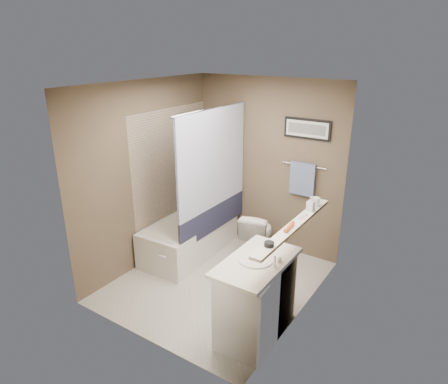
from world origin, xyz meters
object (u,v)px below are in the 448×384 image
Objects in this scene: bathtub at (190,236)px; glass_jar at (316,202)px; hair_brush_front at (289,227)px; soap_bottle at (311,204)px; vanity at (256,299)px; toilet at (258,234)px; candle_bowl_near at (269,244)px.

glass_jar reaches higher than bathtub.
bathtub is 2.01m from glass_jar.
bathtub is 6.82× the size of hair_brush_front.
soap_bottle is at bearing 90.00° from hair_brush_front.
glass_jar is (0.19, 0.97, 0.77)m from vanity.
toilet is 6.66× the size of glass_jar.
vanity is at bearing 106.25° from toilet.
toilet is 1.98m from candle_bowl_near.
bathtub is 15.00× the size of glass_jar.
vanity is at bearing -100.83° from glass_jar.
vanity reaches higher than toilet.
glass_jar reaches higher than toilet.
vanity is (0.76, -1.41, 0.07)m from toilet.
bathtub is 0.95m from toilet.
hair_brush_front is (0.19, 0.28, 0.74)m from vanity.
bathtub is 16.67× the size of candle_bowl_near.
toilet is at bearing 147.95° from soap_bottle.
glass_jar is at bearing 75.39° from vanity.
glass_jar is (0.00, 1.11, 0.03)m from candle_bowl_near.
hair_brush_front is at bearing 117.87° from toilet.
candle_bowl_near is at bearing 109.29° from toilet.
hair_brush_front reaches higher than candle_bowl_near.
bathtub is 2.03m from soap_bottle.
candle_bowl_near reaches higher than vanity.
vanity is 1.25m from glass_jar.
vanity is at bearing -123.46° from hair_brush_front.
vanity is 5.58× the size of soap_bottle.
soap_bottle is (1.79, -0.15, 0.95)m from bathtub.
toilet is 0.74× the size of vanity.
bathtub is at bearing 175.19° from soap_bottle.
glass_jar is at bearing 90.00° from hair_brush_front.
bathtub is at bearing 15.49° from toilet.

